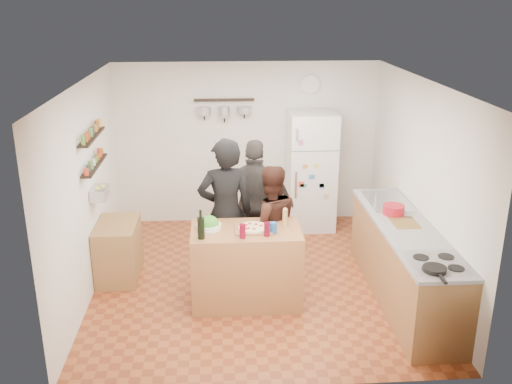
{
  "coord_description": "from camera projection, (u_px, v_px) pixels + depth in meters",
  "views": [
    {
      "loc": [
        -0.43,
        -6.46,
        3.43
      ],
      "look_at": [
        0.0,
        0.1,
        1.15
      ],
      "focal_mm": 40.0,
      "sensor_mm": 36.0,
      "label": 1
    }
  ],
  "objects": [
    {
      "name": "room_shell",
      "position": [
        254.0,
        177.0,
        7.19
      ],
      "size": [
        4.2,
        4.2,
        4.2
      ],
      "color": "brown",
      "rests_on": "ground"
    },
    {
      "name": "pepper_mill",
      "position": [
        285.0,
        219.0,
        6.51
      ],
      "size": [
        0.06,
        0.06,
        0.18
      ],
      "primitive_type": "cylinder",
      "color": "#AB8747",
      "rests_on": "prep_island"
    },
    {
      "name": "pizza_board",
      "position": [
        253.0,
        229.0,
        6.44
      ],
      "size": [
        0.42,
        0.34,
        0.02
      ],
      "primitive_type": "cube",
      "color": "brown",
      "rests_on": "prep_island"
    },
    {
      "name": "fridge",
      "position": [
        311.0,
        171.0,
        8.65
      ],
      "size": [
        0.7,
        0.68,
        1.8
      ],
      "primitive_type": "cube",
      "color": "white",
      "rests_on": "floor"
    },
    {
      "name": "skillet",
      "position": [
        435.0,
        269.0,
        5.46
      ],
      "size": [
        0.23,
        0.23,
        0.04
      ],
      "primitive_type": "cylinder",
      "color": "black",
      "rests_on": "stove_top"
    },
    {
      "name": "spice_shelf_lower",
      "position": [
        95.0,
        165.0,
        6.81
      ],
      "size": [
        0.12,
        1.0,
        0.02
      ],
      "primitive_type": "cube",
      "color": "black",
      "rests_on": "left_wall"
    },
    {
      "name": "salad_bowl",
      "position": [
        209.0,
        226.0,
        6.47
      ],
      "size": [
        0.28,
        0.28,
        0.06
      ],
      "primitive_type": "cylinder",
      "color": "silver",
      "rests_on": "prep_island"
    },
    {
      "name": "wall_clock",
      "position": [
        310.0,
        85.0,
        8.55
      ],
      "size": [
        0.3,
        0.03,
        0.3
      ],
      "primitive_type": "cylinder",
      "rotation": [
        1.57,
        0.0,
        0.0
      ],
      "color": "silver",
      "rests_on": "back_wall"
    },
    {
      "name": "person_back",
      "position": [
        256.0,
        203.0,
        7.47
      ],
      "size": [
        1.05,
        0.59,
        1.69
      ],
      "primitive_type": "imported",
      "rotation": [
        0.0,
        0.0,
        2.95
      ],
      "color": "#2D2928",
      "rests_on": "floor"
    },
    {
      "name": "prep_island",
      "position": [
        246.0,
        266.0,
        6.61
      ],
      "size": [
        1.25,
        0.72,
        0.91
      ],
      "primitive_type": "cube",
      "color": "#946336",
      "rests_on": "floor"
    },
    {
      "name": "side_table",
      "position": [
        118.0,
        251.0,
        7.21
      ],
      "size": [
        0.5,
        0.8,
        0.73
      ],
      "primitive_type": "cube",
      "color": "olive",
      "rests_on": "floor"
    },
    {
      "name": "wine_bottle",
      "position": [
        201.0,
        228.0,
        6.18
      ],
      "size": [
        0.08,
        0.08,
        0.24
      ],
      "primitive_type": "cylinder",
      "color": "black",
      "rests_on": "prep_island"
    },
    {
      "name": "spice_shelf_upper",
      "position": [
        92.0,
        137.0,
        6.7
      ],
      "size": [
        0.12,
        1.0,
        0.02
      ],
      "primitive_type": "cube",
      "color": "black",
      "rests_on": "left_wall"
    },
    {
      "name": "wine_glass_near",
      "position": [
        243.0,
        231.0,
        6.21
      ],
      "size": [
        0.07,
        0.07,
        0.16
      ],
      "primitive_type": "cylinder",
      "color": "#5D081A",
      "rests_on": "prep_island"
    },
    {
      "name": "pot_rack",
      "position": [
        224.0,
        100.0,
        8.46
      ],
      "size": [
        0.9,
        0.04,
        0.04
      ],
      "primitive_type": "cube",
      "color": "black",
      "rests_on": "back_wall"
    },
    {
      "name": "wine_glass_far",
      "position": [
        267.0,
        229.0,
        6.26
      ],
      "size": [
        0.07,
        0.07,
        0.16
      ],
      "primitive_type": "cylinder",
      "color": "#52071A",
      "rests_on": "prep_island"
    },
    {
      "name": "person_left",
      "position": [
        226.0,
        213.0,
        6.91
      ],
      "size": [
        0.73,
        0.54,
        1.86
      ],
      "primitive_type": "imported",
      "rotation": [
        0.0,
        0.0,
        3.28
      ],
      "color": "black",
      "rests_on": "floor"
    },
    {
      "name": "stove_top",
      "position": [
        438.0,
        264.0,
        5.63
      ],
      "size": [
        0.6,
        0.62,
        0.02
      ],
      "primitive_type": "cube",
      "color": "white",
      "rests_on": "counter_run"
    },
    {
      "name": "produce_basket",
      "position": [
        100.0,
        193.0,
        6.93
      ],
      "size": [
        0.18,
        0.35,
        0.14
      ],
      "primitive_type": "cube",
      "color": "silver",
      "rests_on": "left_wall"
    },
    {
      "name": "pizza",
      "position": [
        253.0,
        228.0,
        6.44
      ],
      "size": [
        0.34,
        0.34,
        0.02
      ],
      "primitive_type": "cylinder",
      "color": "#CCB186",
      "rests_on": "pizza_board"
    },
    {
      "name": "person_center",
      "position": [
        270.0,
        226.0,
        6.94
      ],
      "size": [
        0.83,
        0.7,
        1.53
      ],
      "primitive_type": "imported",
      "rotation": [
        0.0,
        0.0,
        3.32
      ],
      "color": "black",
      "rests_on": "floor"
    },
    {
      "name": "sink",
      "position": [
        387.0,
        201.0,
        7.33
      ],
      "size": [
        0.5,
        0.8,
        0.03
      ],
      "primitive_type": "cube",
      "color": "silver",
      "rests_on": "counter_run"
    },
    {
      "name": "salt_canister",
      "position": [
        273.0,
        228.0,
        6.35
      ],
      "size": [
        0.08,
        0.08,
        0.13
      ],
      "primitive_type": "cylinder",
      "color": "navy",
      "rests_on": "prep_island"
    },
    {
      "name": "counter_run",
      "position": [
        404.0,
        263.0,
        6.68
      ],
      "size": [
        0.63,
        2.63,
        0.9
      ],
      "primitive_type": "cube",
      "color": "#9E7042",
      "rests_on": "floor"
    },
    {
      "name": "red_bowl",
      "position": [
        394.0,
        210.0,
        6.88
      ],
      "size": [
        0.26,
        0.26,
        0.11
      ],
      "primitive_type": "cylinder",
      "color": "#AA1321",
      "rests_on": "counter_run"
    },
    {
      "name": "cutting_board",
      "position": [
        405.0,
        224.0,
        6.63
      ],
      "size": [
        0.3,
        0.4,
        0.02
      ],
      "primitive_type": "cube",
      "color": "olive",
      "rests_on": "counter_run"
    }
  ]
}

